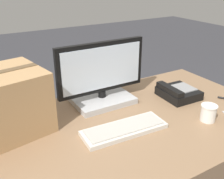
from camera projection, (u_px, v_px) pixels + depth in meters
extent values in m
cube|color=#B7B7B7|center=(102.00, 99.00, 1.54)|extent=(0.34, 0.25, 0.03)
cylinder|color=black|center=(102.00, 94.00, 1.52)|extent=(0.04, 0.04, 0.04)
cube|color=black|center=(101.00, 67.00, 1.46)|extent=(0.53, 0.03, 0.29)
cube|color=silver|center=(103.00, 68.00, 1.44)|extent=(0.48, 0.01, 0.24)
cube|color=beige|center=(124.00, 129.00, 1.25)|extent=(0.42, 0.17, 0.02)
cube|color=#B7B2A8|center=(124.00, 127.00, 1.25)|extent=(0.39, 0.14, 0.01)
cube|color=black|center=(179.00, 93.00, 1.59)|extent=(0.21, 0.22, 0.05)
cube|color=black|center=(170.00, 89.00, 1.55)|extent=(0.05, 0.21, 0.03)
cube|color=gray|center=(184.00, 88.00, 1.60)|extent=(0.12, 0.13, 0.01)
cylinder|color=white|center=(208.00, 114.00, 1.34)|extent=(0.08, 0.08, 0.08)
cylinder|color=white|center=(210.00, 106.00, 1.32)|extent=(0.08, 0.08, 0.01)
cube|color=tan|center=(5.00, 103.00, 1.21)|extent=(0.40, 0.38, 0.30)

